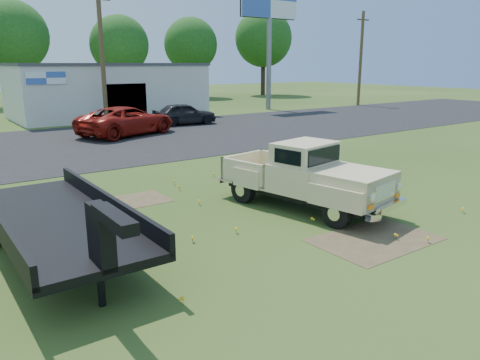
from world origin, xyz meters
The scene contains 16 objects.
ground centered at (0.00, 0.00, 0.00)m, with size 140.00×140.00×0.00m, color #294416.
asphalt_lot centered at (0.00, 15.00, 0.00)m, with size 90.00×14.00×0.02m, color black.
dirt_patch_a centered at (1.50, -3.00, 0.00)m, with size 3.00×2.00×0.01m, color brown.
dirt_patch_b centered at (-2.00, 3.50, 0.00)m, with size 2.20×1.60×0.01m, color brown.
commercial_building centered at (6.00, 26.99, 2.10)m, with size 14.20×8.20×4.15m.
billboard centered at (20.00, 24.04, 8.54)m, with size 6.10×0.45×11.05m.
utility_pole_mid centered at (4.00, 22.00, 4.60)m, with size 1.60×0.30×9.00m.
utility_pole_east centered at (30.00, 22.00, 4.60)m, with size 1.60×0.30×9.00m.
treeline_d centered at (2.00, 40.50, 6.62)m, with size 6.72×6.72×10.00m.
treeline_e centered at (12.00, 39.00, 5.98)m, with size 6.08×6.08×9.04m.
treeline_f centered at (22.00, 41.50, 6.30)m, with size 6.40×6.40×9.52m.
treeline_g centered at (32.00, 40.00, 7.25)m, with size 7.36×7.36×10.95m.
vintage_pickup_truck centered at (1.87, -0.08, 0.98)m, with size 2.10×5.41×1.96m, color tan, non-canonical shape.
flatbed_trailer centered at (-4.98, 0.46, 0.98)m, with size 2.39×7.18×1.96m, color black, non-canonical shape.
red_pickup centered at (3.23, 16.47, 0.84)m, with size 2.78×6.04×1.68m, color maroon.
dark_sedan centered at (8.33, 18.76, 0.74)m, with size 1.75×4.35×1.48m, color black.
Camera 1 is at (-7.34, -9.73, 4.15)m, focal length 35.00 mm.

